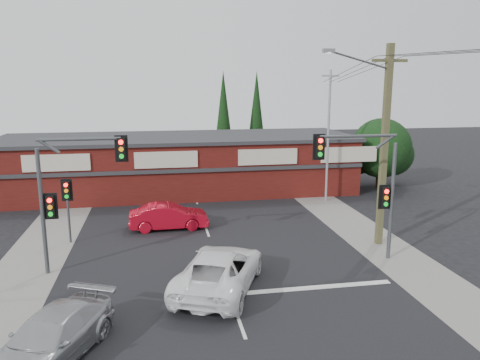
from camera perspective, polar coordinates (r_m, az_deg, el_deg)
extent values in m
plane|color=black|center=(20.27, -1.95, -11.99)|extent=(120.00, 120.00, 0.00)
cube|color=black|center=(24.88, -3.63, -7.38)|extent=(14.00, 70.00, 0.01)
cube|color=gray|center=(25.43, -23.22, -7.91)|extent=(3.00, 70.00, 0.02)
cube|color=gray|center=(27.13, 14.60, -6.09)|extent=(3.00, 70.00, 0.02)
cube|color=silver|center=(19.71, 9.09, -12.81)|extent=(6.50, 0.35, 0.01)
imported|color=white|center=(19.08, -2.53, -10.88)|extent=(4.76, 6.46, 1.63)
imported|color=#AEB1B4|center=(15.74, -22.06, -17.42)|extent=(3.89, 5.32, 1.43)
imported|color=#AF0A1C|center=(26.89, -8.67, -4.41)|extent=(4.42, 1.57, 1.45)
cube|color=silver|center=(16.69, 0.16, -17.46)|extent=(0.12, 1.60, 0.01)
cube|color=silver|center=(19.77, -1.71, -12.58)|extent=(0.12, 1.60, 0.01)
cube|color=silver|center=(22.96, -3.03, -9.02)|extent=(0.12, 1.60, 0.01)
cube|color=silver|center=(26.23, -4.00, -6.34)|extent=(0.12, 1.60, 0.01)
cube|color=silver|center=(29.55, -4.75, -4.25)|extent=(0.12, 1.60, 0.01)
cube|color=silver|center=(32.91, -5.35, -2.59)|extent=(0.12, 1.60, 0.01)
cube|color=silver|center=(36.29, -5.83, -1.24)|extent=(0.12, 1.60, 0.01)
cube|color=#45100D|center=(35.93, -7.50, 1.82)|extent=(26.00, 8.00, 4.00)
cube|color=#2D2D30|center=(35.63, -7.59, 5.15)|extent=(26.40, 8.40, 0.25)
cube|color=beige|center=(32.35, -21.48, 1.96)|extent=(4.20, 0.12, 1.10)
cube|color=beige|center=(31.72, -8.98, 2.46)|extent=(4.20, 0.12, 1.10)
cube|color=beige|center=(32.62, 3.42, 2.85)|extent=(4.20, 0.12, 1.10)
cube|color=beige|center=(34.52, 13.15, 3.05)|extent=(4.20, 0.12, 1.10)
cube|color=#2D2D30|center=(31.84, -7.14, 1.09)|extent=(26.00, 0.15, 0.25)
cylinder|color=#2D2116|center=(38.20, 16.62, 0.34)|extent=(0.50, 0.50, 1.80)
sphere|color=black|center=(37.83, 16.82, 3.75)|extent=(4.60, 4.60, 4.60)
sphere|color=black|center=(39.49, 18.05, 2.97)|extent=(3.40, 3.40, 3.40)
sphere|color=black|center=(38.64, 14.09, 2.72)|extent=(2.80, 2.80, 2.80)
cylinder|color=#2D2116|center=(43.39, -1.99, 2.29)|extent=(0.24, 0.24, 2.00)
cone|color=black|center=(42.88, -2.03, 8.24)|extent=(1.80, 1.80, 7.50)
cylinder|color=#2D2116|center=(45.95, 1.98, 2.83)|extent=(0.24, 0.24, 2.00)
cone|color=black|center=(45.47, 2.02, 8.44)|extent=(1.80, 1.80, 7.50)
cylinder|color=#47494C|center=(21.62, -22.94, -3.68)|extent=(0.18, 0.18, 5.50)
cylinder|color=#47494C|center=(20.73, -19.03, 4.73)|extent=(3.40, 0.14, 0.14)
cylinder|color=#47494C|center=(20.98, -22.20, 3.75)|extent=(0.82, 0.14, 0.63)
cube|color=black|center=(20.59, -14.27, 3.70)|extent=(0.32, 0.22, 0.95)
cube|color=black|center=(20.66, -14.25, 3.73)|extent=(0.55, 0.04, 1.15)
cylinder|color=#FF0C07|center=(20.43, -14.33, 4.49)|extent=(0.20, 0.06, 0.20)
cylinder|color=orange|center=(20.47, -14.29, 3.65)|extent=(0.20, 0.06, 0.20)
cylinder|color=#0CE526|center=(20.51, -14.25, 2.82)|extent=(0.20, 0.06, 0.20)
cube|color=black|center=(21.48, -22.09, -3.02)|extent=(0.32, 0.22, 0.95)
cube|color=black|center=(21.55, -22.05, -2.97)|extent=(0.55, 0.04, 1.15)
cylinder|color=#FF0C07|center=(21.29, -22.22, -2.32)|extent=(0.20, 0.06, 0.20)
cylinder|color=orange|center=(21.36, -22.15, -3.10)|extent=(0.20, 0.06, 0.20)
cylinder|color=#0CE526|center=(21.43, -22.09, -3.88)|extent=(0.20, 0.06, 0.20)
cylinder|color=#47494C|center=(22.74, 18.00, -2.58)|extent=(0.18, 0.18, 5.50)
cylinder|color=#47494C|center=(21.40, 14.26, 5.21)|extent=(3.60, 0.14, 0.14)
cylinder|color=#47494C|center=(21.99, 17.22, 4.43)|extent=(0.82, 0.14, 0.63)
cube|color=black|center=(20.78, 9.66, 3.97)|extent=(0.32, 0.22, 0.95)
cube|color=black|center=(20.84, 9.59, 4.00)|extent=(0.55, 0.04, 1.15)
cylinder|color=#FF0C07|center=(20.62, 9.81, 4.75)|extent=(0.20, 0.06, 0.20)
cylinder|color=orange|center=(20.66, 9.78, 3.92)|extent=(0.20, 0.06, 0.20)
cylinder|color=#0CE526|center=(20.70, 9.75, 3.10)|extent=(0.20, 0.06, 0.20)
cube|color=black|center=(22.52, 17.25, -2.01)|extent=(0.32, 0.22, 0.95)
cube|color=black|center=(22.58, 17.17, -1.97)|extent=(0.55, 0.04, 1.15)
cylinder|color=#FF0C07|center=(22.34, 17.45, -1.34)|extent=(0.20, 0.06, 0.20)
cylinder|color=orange|center=(22.41, 17.41, -2.09)|extent=(0.20, 0.06, 0.20)
cylinder|color=#0CE526|center=(22.48, 17.36, -2.83)|extent=(0.20, 0.06, 0.20)
cylinder|color=#47494C|center=(25.66, -20.17, -4.01)|extent=(0.12, 0.12, 3.00)
cube|color=black|center=(25.35, -20.38, -1.18)|extent=(0.32, 0.22, 0.95)
cube|color=black|center=(25.42, -20.35, -1.14)|extent=(0.55, 0.04, 1.15)
cylinder|color=#FF0C07|center=(25.17, -20.48, -0.58)|extent=(0.20, 0.06, 0.20)
cylinder|color=orange|center=(25.23, -20.43, -1.24)|extent=(0.20, 0.06, 0.20)
cylinder|color=#0CE526|center=(25.30, -20.38, -1.90)|extent=(0.20, 0.06, 0.20)
cube|color=brown|center=(24.29, 17.17, 3.78)|extent=(0.30, 0.30, 10.00)
cube|color=brown|center=(24.10, 17.79, 13.71)|extent=(1.80, 0.14, 0.14)
cylinder|color=#47494C|center=(23.27, 14.38, 13.98)|extent=(3.23, 0.39, 0.89)
cube|color=slate|center=(22.54, 10.76, 15.24)|extent=(0.55, 0.25, 0.18)
cylinder|color=silver|center=(22.54, 10.75, 14.98)|extent=(0.28, 0.28, 0.05)
cylinder|color=gray|center=(32.71, 10.69, 5.16)|extent=(0.16, 0.16, 9.00)
cube|color=gray|center=(32.51, 10.98, 12.36)|extent=(1.20, 0.10, 0.10)
cylinder|color=black|center=(28.02, 12.72, 12.81)|extent=(0.73, 9.01, 1.22)
cylinder|color=black|center=(28.26, 13.86, 12.75)|extent=(0.52, 9.00, 1.22)
cylinder|color=black|center=(28.50, 14.98, 12.68)|extent=(0.31, 9.00, 1.22)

